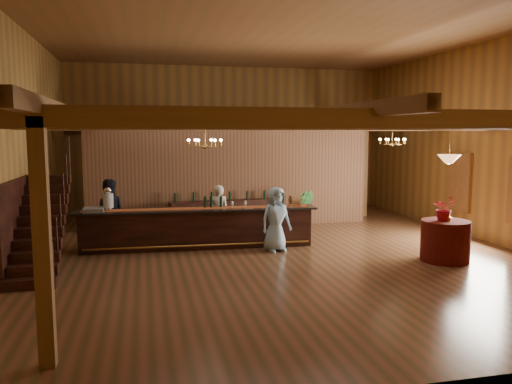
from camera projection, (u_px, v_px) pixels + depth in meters
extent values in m
plane|color=brown|center=(275.00, 251.00, 12.77)|extent=(14.00, 14.00, 0.00)
plane|color=brown|center=(276.00, 29.00, 12.12)|extent=(14.00, 14.00, 0.00)
cube|color=olive|center=(229.00, 139.00, 19.22)|extent=(12.00, 0.10, 5.50)
cube|color=olive|center=(435.00, 155.00, 5.66)|extent=(12.00, 0.10, 5.50)
cube|color=olive|center=(16.00, 144.00, 11.13)|extent=(0.10, 14.00, 5.50)
cube|color=olive|center=(485.00, 142.00, 13.76)|extent=(0.10, 14.00, 5.50)
cube|color=brown|center=(376.00, 119.00, 7.06)|extent=(11.90, 0.20, 0.28)
cube|color=brown|center=(316.00, 122.00, 9.48)|extent=(11.90, 0.20, 0.28)
cube|color=brown|center=(281.00, 124.00, 11.91)|extent=(11.90, 0.20, 0.28)
cube|color=brown|center=(258.00, 126.00, 14.33)|extent=(11.90, 0.20, 0.28)
cube|color=brown|center=(241.00, 127.00, 16.75)|extent=(11.90, 0.20, 0.28)
cube|color=brown|center=(230.00, 127.00, 18.98)|extent=(11.90, 0.20, 0.28)
cube|color=brown|center=(85.00, 118.00, 11.39)|extent=(0.18, 13.90, 0.22)
cube|color=brown|center=(276.00, 119.00, 12.37)|extent=(0.18, 13.90, 0.22)
cube|color=brown|center=(438.00, 120.00, 13.36)|extent=(0.18, 13.90, 0.22)
cube|color=brown|center=(103.00, 177.00, 15.95)|extent=(0.20, 0.20, 3.20)
cube|color=brown|center=(364.00, 172.00, 17.92)|extent=(0.20, 0.20, 3.20)
cube|color=brown|center=(42.00, 245.00, 6.27)|extent=(0.20, 0.20, 3.20)
cube|color=brown|center=(232.00, 179.00, 15.87)|extent=(9.00, 0.18, 3.10)
cube|color=white|center=(459.00, 182.00, 14.85)|extent=(0.12, 1.05, 1.75)
cube|color=#3C1812|center=(29.00, 284.00, 9.63)|extent=(1.00, 0.28, 0.20)
cube|color=#3C1812|center=(32.00, 270.00, 9.87)|extent=(1.00, 0.28, 0.20)
cube|color=#3C1812|center=(34.00, 257.00, 10.12)|extent=(1.00, 0.28, 0.20)
cube|color=#3C1812|center=(37.00, 244.00, 10.37)|extent=(1.00, 0.28, 0.20)
cube|color=#3C1812|center=(39.00, 232.00, 10.62)|extent=(1.00, 0.28, 0.20)
cube|color=#3C1812|center=(41.00, 220.00, 10.86)|extent=(1.00, 0.28, 0.20)
cube|color=#3C1812|center=(43.00, 209.00, 11.11)|extent=(1.00, 0.28, 0.20)
cube|color=#3C1812|center=(45.00, 199.00, 11.36)|extent=(1.00, 0.28, 0.20)
cube|color=#3C1812|center=(47.00, 189.00, 11.61)|extent=(1.00, 0.28, 0.20)
cube|color=#3C1812|center=(48.00, 179.00, 11.85)|extent=(1.00, 0.28, 0.20)
cube|color=#3C1812|center=(263.00, 200.00, 18.25)|extent=(1.20, 0.60, 1.10)
cube|color=brown|center=(180.00, 204.00, 17.60)|extent=(1.00, 0.60, 1.00)
cube|color=#3C1812|center=(198.00, 229.00, 13.03)|extent=(5.96, 0.92, 0.99)
cube|color=black|center=(198.00, 210.00, 12.96)|extent=(6.26, 1.07, 0.05)
cube|color=maroon|center=(198.00, 208.00, 12.96)|extent=(5.85, 0.67, 0.01)
cylinder|color=#AC7D35|center=(200.00, 245.00, 12.68)|extent=(5.74, 0.32, 0.05)
cylinder|color=silver|center=(108.00, 209.00, 12.62)|extent=(0.18, 0.18, 0.08)
cylinder|color=silver|center=(108.00, 200.00, 12.59)|extent=(0.26, 0.26, 0.36)
sphere|color=silver|center=(108.00, 191.00, 12.56)|extent=(0.18, 0.18, 0.18)
cube|color=gray|center=(94.00, 210.00, 12.46)|extent=(0.50, 0.50, 0.10)
cube|color=brown|center=(290.00, 201.00, 13.31)|extent=(0.06, 0.06, 0.30)
cube|color=brown|center=(300.00, 201.00, 13.37)|extent=(0.06, 0.06, 0.30)
cylinder|color=brown|center=(295.00, 200.00, 13.34)|extent=(0.24, 0.24, 0.24)
cylinder|color=black|center=(205.00, 202.00, 13.09)|extent=(0.07, 0.07, 0.30)
cylinder|color=black|center=(211.00, 202.00, 13.12)|extent=(0.07, 0.07, 0.30)
cylinder|color=black|center=(221.00, 202.00, 13.17)|extent=(0.07, 0.07, 0.30)
cube|color=#3C1812|center=(221.00, 215.00, 15.58)|extent=(3.24, 0.93, 0.90)
cylinder|color=#450602|center=(445.00, 241.00, 11.68)|extent=(1.11, 1.11, 0.96)
cylinder|color=#AC7D35|center=(205.00, 135.00, 11.71)|extent=(0.02, 0.02, 0.52)
sphere|color=#AC7D35|center=(205.00, 147.00, 11.74)|extent=(0.12, 0.12, 0.12)
torus|color=#AC7D35|center=(205.00, 142.00, 11.73)|extent=(0.80, 0.80, 0.04)
cylinder|color=#AC7D35|center=(392.00, 135.00, 14.85)|extent=(0.02, 0.02, 0.55)
sphere|color=#AC7D35|center=(392.00, 144.00, 14.88)|extent=(0.12, 0.12, 0.12)
torus|color=#AC7D35|center=(392.00, 141.00, 14.87)|extent=(0.80, 0.80, 0.04)
cylinder|color=#AC7D35|center=(450.00, 142.00, 11.41)|extent=(0.02, 0.02, 0.80)
cone|color=tan|center=(449.00, 159.00, 11.46)|extent=(0.52, 0.52, 0.20)
imported|color=silver|center=(219.00, 213.00, 13.84)|extent=(0.62, 0.45, 1.57)
imported|color=black|center=(109.00, 213.00, 13.14)|extent=(0.89, 0.70, 1.80)
imported|color=#8FB5CB|center=(276.00, 219.00, 12.64)|extent=(0.90, 0.70, 1.65)
imported|color=#275E29|center=(303.00, 209.00, 15.73)|extent=(0.78, 0.69, 1.22)
imported|color=#A10F1C|center=(444.00, 208.00, 11.61)|extent=(0.63, 0.58, 0.58)
imported|color=#AC7D35|center=(448.00, 215.00, 11.57)|extent=(0.17, 0.17, 0.28)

